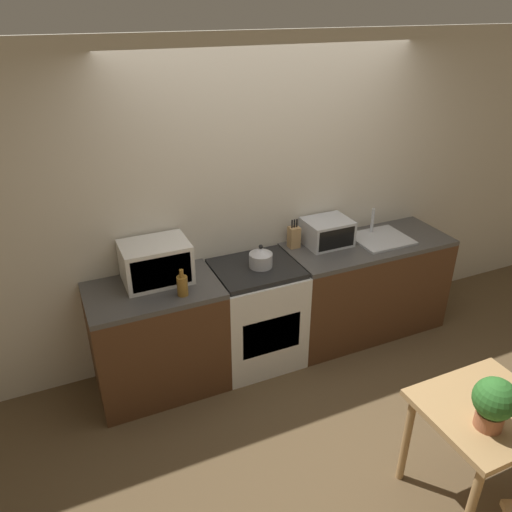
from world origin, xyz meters
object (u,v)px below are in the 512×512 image
object	(u,v)px
stove_range	(256,314)
toaster_oven	(327,232)
bottle	(182,285)
dining_table	(485,422)
kettle	(261,257)
microwave	(156,262)

from	to	relation	value
stove_range	toaster_oven	bearing A→B (deg)	10.12
toaster_oven	bottle	bearing A→B (deg)	-167.64
dining_table	toaster_oven	bearing A→B (deg)	87.92
stove_range	bottle	distance (m)	0.86
toaster_oven	stove_range	bearing A→B (deg)	-169.88
kettle	toaster_oven	world-z (taller)	toaster_oven
bottle	toaster_oven	bearing A→B (deg)	12.36
stove_range	toaster_oven	distance (m)	0.93
kettle	dining_table	bearing A→B (deg)	-70.59
kettle	dining_table	size ratio (longest dim) A/B	0.26
kettle	microwave	bearing A→B (deg)	171.60
kettle	bottle	bearing A→B (deg)	-166.75
kettle	microwave	world-z (taller)	microwave
bottle	dining_table	world-z (taller)	bottle
microwave	bottle	distance (m)	0.31
kettle	dining_table	distance (m)	1.91
kettle	bottle	distance (m)	0.71
bottle	toaster_oven	distance (m)	1.41
toaster_oven	dining_table	bearing A→B (deg)	-92.08
bottle	dining_table	size ratio (longest dim) A/B	0.28
toaster_oven	dining_table	xyz separation A→B (m)	(-0.07, -1.91, -0.41)
bottle	dining_table	xyz separation A→B (m)	(1.31, -1.60, -0.37)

